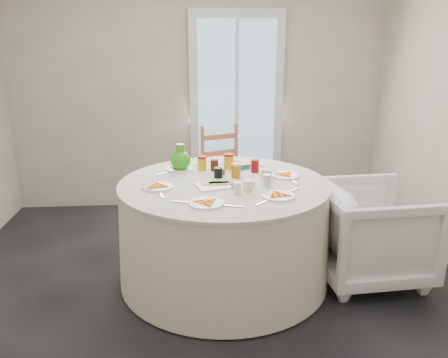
{
  "coord_description": "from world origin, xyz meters",
  "views": [
    {
      "loc": [
        -0.12,
        -2.75,
        1.73
      ],
      "look_at": [
        0.13,
        0.29,
        0.8
      ],
      "focal_mm": 35.0,
      "sensor_mm": 36.0,
      "label": 1
    }
  ],
  "objects": [
    {
      "name": "green_pitcher",
      "position": [
        -0.19,
        0.64,
        0.87
      ],
      "size": [
        0.19,
        0.19,
        0.21
      ],
      "primitive_type": null,
      "rotation": [
        0.0,
        0.0,
        -0.23
      ],
      "color": "#2FA014",
      "rests_on": "table"
    },
    {
      "name": "cheese_platter",
      "position": [
        0.09,
        0.21,
        0.77
      ],
      "size": [
        0.37,
        0.29,
        0.04
      ],
      "primitive_type": null,
      "rotation": [
        0.0,
        0.0,
        0.29
      ],
      "color": "white",
      "rests_on": "table"
    },
    {
      "name": "jar_cluster",
      "position": [
        0.18,
        0.58,
        0.82
      ],
      "size": [
        0.53,
        0.4,
        0.14
      ],
      "primitive_type": null,
      "rotation": [
        0.0,
        0.0,
        -0.4
      ],
      "color": "#AE7D2A",
      "rests_on": "table"
    },
    {
      "name": "glass_door",
      "position": [
        0.4,
        1.95,
        1.05
      ],
      "size": [
        1.0,
        0.08,
        2.1
      ],
      "primitive_type": "cube",
      "color": "silver",
      "rests_on": "floor"
    },
    {
      "name": "wooden_chair",
      "position": [
        0.26,
        1.44,
        0.47
      ],
      "size": [
        0.56,
        0.55,
        0.99
      ],
      "primitive_type": null,
      "rotation": [
        0.0,
        0.0,
        0.37
      ],
      "color": "#B56743",
      "rests_on": "floor"
    },
    {
      "name": "wall_back",
      "position": [
        0.0,
        2.0,
        1.3
      ],
      "size": [
        4.0,
        0.02,
        2.6
      ],
      "primitive_type": "cube",
      "color": "#BCB5A3",
      "rests_on": "floor"
    },
    {
      "name": "mugs_glasses",
      "position": [
        0.28,
        0.29,
        0.81
      ],
      "size": [
        0.53,
        0.53,
        0.09
      ],
      "primitive_type": null,
      "rotation": [
        0.0,
        0.0,
        -0.03
      ],
      "color": "#ADADAD",
      "rests_on": "table"
    },
    {
      "name": "table",
      "position": [
        0.13,
        0.29,
        0.38
      ],
      "size": [
        1.59,
        1.59,
        0.81
      ],
      "primitive_type": "cylinder",
      "color": "silver",
      "rests_on": "floor"
    },
    {
      "name": "armchair",
      "position": [
        1.25,
        0.21,
        0.39
      ],
      "size": [
        0.79,
        0.84,
        0.82
      ],
      "primitive_type": "imported",
      "rotation": [
        0.0,
        0.0,
        1.64
      ],
      "color": "white",
      "rests_on": "floor"
    },
    {
      "name": "place_settings",
      "position": [
        0.13,
        0.29,
        0.77
      ],
      "size": [
        1.51,
        1.51,
        0.02
      ],
      "primitive_type": null,
      "rotation": [
        0.0,
        0.0,
        -0.31
      ],
      "color": "silver",
      "rests_on": "table"
    },
    {
      "name": "butter_tub",
      "position": [
        0.31,
        0.65,
        0.79
      ],
      "size": [
        0.13,
        0.12,
        0.04
      ],
      "primitive_type": "cube",
      "rotation": [
        0.0,
        0.0,
        0.42
      ],
      "color": "#0E6B8C",
      "rests_on": "table"
    },
    {
      "name": "floor",
      "position": [
        0.0,
        0.0,
        0.0
      ],
      "size": [
        4.0,
        4.0,
        0.0
      ],
      "primitive_type": "plane",
      "color": "black",
      "rests_on": "ground"
    }
  ]
}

